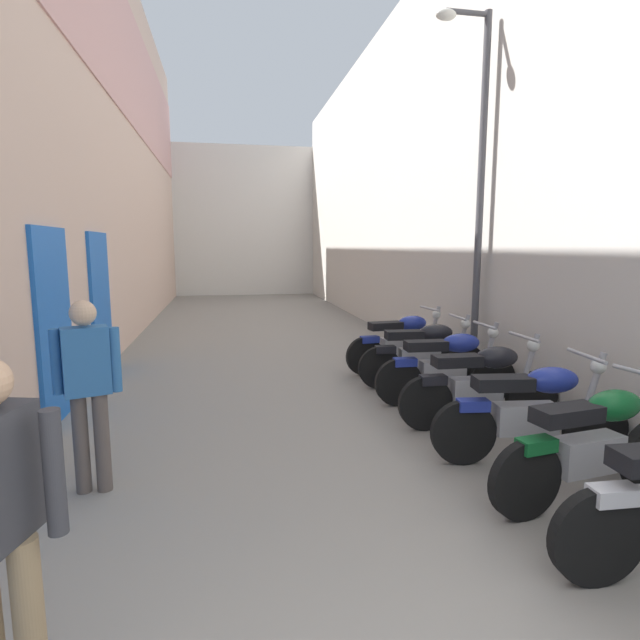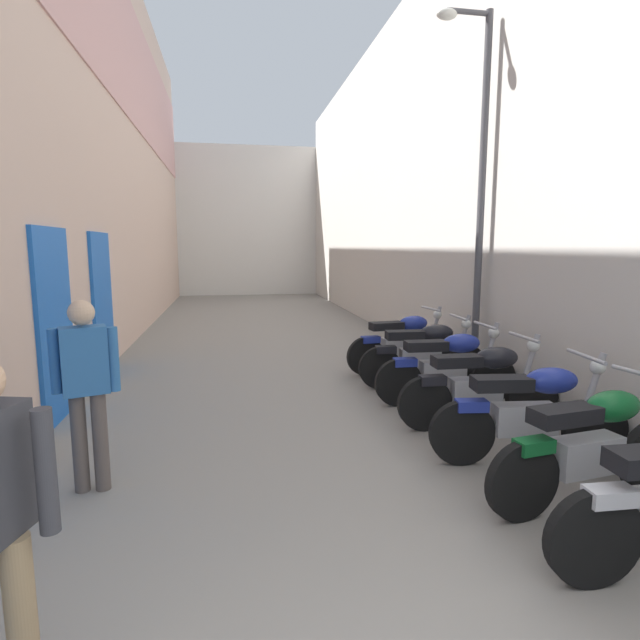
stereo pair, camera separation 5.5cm
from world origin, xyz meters
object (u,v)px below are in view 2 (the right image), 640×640
at_px(motorcycle_sixth, 448,365).
at_px(motorcycle_eighth, 403,341).
at_px(motorcycle_fifth, 481,383).
at_px(motorcycle_fourth, 531,411).
at_px(pedestrian_mid_alley, 86,382).
at_px(motorcycle_third, 593,444).
at_px(motorcycle_seventh, 424,353).
at_px(street_lamp, 477,176).

relative_size(motorcycle_sixth, motorcycle_eighth, 1.00).
xyz_separation_m(motorcycle_fifth, motorcycle_eighth, (-0.00, 2.50, 0.00)).
relative_size(motorcycle_fourth, pedestrian_mid_alley, 1.18).
height_order(motorcycle_fourth, motorcycle_sixth, same).
relative_size(motorcycle_third, motorcycle_fourth, 1.00).
distance_m(motorcycle_eighth, pedestrian_mid_alley, 5.05).
bearing_deg(motorcycle_sixth, motorcycle_eighth, 90.00).
height_order(motorcycle_third, motorcycle_fifth, same).
relative_size(motorcycle_third, motorcycle_seventh, 1.00).
bearing_deg(motorcycle_fourth, motorcycle_eighth, 90.00).
xyz_separation_m(motorcycle_third, motorcycle_eighth, (0.00, 4.22, 0.00)).
bearing_deg(pedestrian_mid_alley, motorcycle_eighth, 40.47).
height_order(motorcycle_seventh, pedestrian_mid_alley, pedestrian_mid_alley).
height_order(pedestrian_mid_alley, street_lamp, street_lamp).
bearing_deg(motorcycle_fifth, motorcycle_third, -90.00).
bearing_deg(pedestrian_mid_alley, motorcycle_seventh, 31.97).
xyz_separation_m(motorcycle_sixth, motorcycle_seventh, (-0.00, 0.77, 0.00)).
bearing_deg(motorcycle_seventh, street_lamp, 4.93).
bearing_deg(pedestrian_mid_alley, motorcycle_sixth, 22.96).
height_order(motorcycle_sixth, motorcycle_eighth, same).
height_order(motorcycle_eighth, pedestrian_mid_alley, pedestrian_mid_alley).
distance_m(motorcycle_fourth, motorcycle_seventh, 2.55).
bearing_deg(motorcycle_third, street_lamp, 78.30).
xyz_separation_m(motorcycle_sixth, motorcycle_eighth, (-0.00, 1.64, 0.00)).
height_order(motorcycle_third, motorcycle_fourth, same).
relative_size(motorcycle_fifth, motorcycle_eighth, 1.00).
relative_size(motorcycle_seventh, motorcycle_eighth, 1.00).
bearing_deg(street_lamp, motorcycle_seventh, -175.07).
relative_size(motorcycle_third, motorcycle_fifth, 1.00).
bearing_deg(motorcycle_fifth, motorcycle_sixth, 90.00).
bearing_deg(motorcycle_third, motorcycle_fifth, 90.00).
bearing_deg(motorcycle_fifth, motorcycle_eighth, 90.00).
distance_m(motorcycle_third, street_lamp, 4.25).
xyz_separation_m(motorcycle_fourth, street_lamp, (0.71, 2.61, 2.44)).
distance_m(motorcycle_fifth, street_lamp, 3.04).
height_order(motorcycle_fifth, street_lamp, street_lamp).
distance_m(motorcycle_seventh, pedestrian_mid_alley, 4.53).
relative_size(motorcycle_sixth, street_lamp, 0.37).
height_order(motorcycle_third, motorcycle_eighth, same).
xyz_separation_m(motorcycle_third, motorcycle_fifth, (0.00, 1.73, 0.00)).
distance_m(motorcycle_seventh, street_lamp, 2.54).
relative_size(pedestrian_mid_alley, street_lamp, 0.31).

